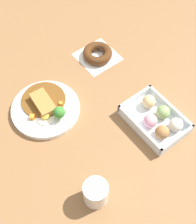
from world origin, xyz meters
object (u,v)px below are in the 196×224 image
donut_box (157,119)px  coffee_mug (96,193)px  curry_plate (46,108)px  chocolate_ring_donut (98,54)px

donut_box → coffee_mug: bearing=104.0°
curry_plate → donut_box: bearing=-135.5°
curry_plate → coffee_mug: (-0.35, 0.05, 0.03)m
donut_box → chocolate_ring_donut: bearing=-4.4°
chocolate_ring_donut → curry_plate: bearing=107.1°
chocolate_ring_donut → coffee_mug: 0.55m
chocolate_ring_donut → coffee_mug: (-0.44, 0.34, 0.02)m
curry_plate → chocolate_ring_donut: 0.30m
donut_box → coffee_mug: (-0.08, 0.31, 0.02)m
coffee_mug → donut_box: bearing=-76.0°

